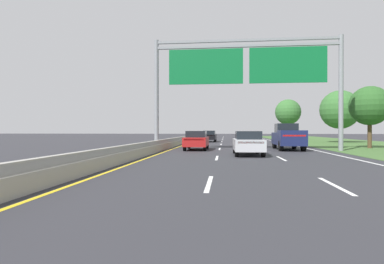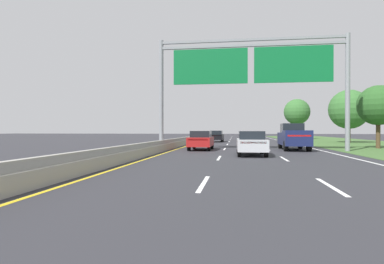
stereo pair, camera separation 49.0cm
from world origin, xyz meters
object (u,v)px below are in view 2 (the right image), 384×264
overhead_sign_gantry (251,70)px  roadside_tree_distant (297,112)px  pickup_truck_navy (293,137)px  car_silver_centre_lane_sedan (251,143)px  car_black_left_lane_sedan (217,136)px  roadside_tree_mid (378,105)px  car_red_left_lane_sedan (201,140)px  roadside_tree_far (349,109)px

overhead_sign_gantry → roadside_tree_distant: 36.37m
pickup_truck_navy → roadside_tree_distant: roadside_tree_distant is taller
car_silver_centre_lane_sedan → car_black_left_lane_sedan: same height
car_black_left_lane_sedan → roadside_tree_mid: 21.13m
pickup_truck_navy → car_silver_centre_lane_sedan: (-3.72, -6.16, -0.26)m
car_silver_centre_lane_sedan → overhead_sign_gantry: bearing=-2.9°
overhead_sign_gantry → car_silver_centre_lane_sedan: overhead_sign_gantry is taller
car_silver_centre_lane_sedan → roadside_tree_distant: size_ratio=0.60×
car_red_left_lane_sedan → roadside_tree_far: roadside_tree_far is taller
roadside_tree_mid → pickup_truck_navy: bearing=-159.4°
car_red_left_lane_sedan → roadside_tree_distant: roadside_tree_distant is taller
car_silver_centre_lane_sedan → roadside_tree_far: bearing=-31.7°
pickup_truck_navy → roadside_tree_far: roadside_tree_far is taller
roadside_tree_mid → roadside_tree_far: roadside_tree_far is taller
pickup_truck_navy → overhead_sign_gantry: bearing=111.7°
roadside_tree_far → car_silver_centre_lane_sedan: bearing=-121.0°
overhead_sign_gantry → roadside_tree_distant: overhead_sign_gantry is taller
car_black_left_lane_sedan → roadside_tree_mid: roadside_tree_mid is taller
overhead_sign_gantry → roadside_tree_mid: 12.34m
roadside_tree_far → overhead_sign_gantry: bearing=-127.1°
overhead_sign_gantry → roadside_tree_mid: overhead_sign_gantry is taller
overhead_sign_gantry → pickup_truck_navy: size_ratio=2.77×
pickup_truck_navy → roadside_tree_far: size_ratio=0.79×
pickup_truck_navy → roadside_tree_mid: bearing=-68.4°
car_red_left_lane_sedan → roadside_tree_far: bearing=-45.0°
overhead_sign_gantry → car_silver_centre_lane_sedan: bearing=-92.2°
pickup_truck_navy → roadside_tree_distant: bearing=-9.9°
roadside_tree_mid → roadside_tree_distant: size_ratio=0.76×
overhead_sign_gantry → car_black_left_lane_sedan: 19.88m
pickup_truck_navy → roadside_tree_mid: 8.72m
roadside_tree_distant → car_silver_centre_lane_sedan: bearing=-104.3°
car_red_left_lane_sedan → roadside_tree_far: size_ratio=0.64×
roadside_tree_mid → roadside_tree_distant: (-1.32, 30.70, 1.19)m
car_silver_centre_lane_sedan → roadside_tree_distant: roadside_tree_distant is taller
car_red_left_lane_sedan → roadside_tree_mid: bearing=-75.6°
car_red_left_lane_sedan → car_silver_centre_lane_sedan: (3.85, -5.24, 0.00)m
car_silver_centre_lane_sedan → roadside_tree_far: (13.46, 22.38, 3.50)m
pickup_truck_navy → car_red_left_lane_sedan: (-7.57, -0.93, -0.26)m
pickup_truck_navy → car_red_left_lane_sedan: 7.63m
car_silver_centre_lane_sedan → roadside_tree_mid: (11.46, 9.07, 3.00)m
pickup_truck_navy → car_silver_centre_lane_sedan: 7.20m
overhead_sign_gantry → car_silver_centre_lane_sedan: size_ratio=3.41×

